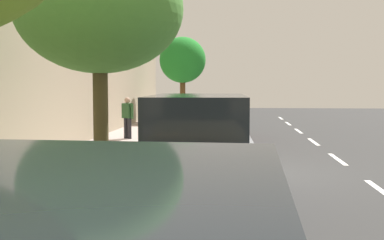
# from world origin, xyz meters

# --- Properties ---
(ground) EXTENTS (64.94, 64.94, 0.00)m
(ground) POSITION_xyz_m (0.00, 0.00, 0.00)
(ground) COLOR #2E2E2E
(sidewalk) EXTENTS (3.44, 40.59, 0.14)m
(sidewalk) POSITION_xyz_m (3.71, 0.00, 0.07)
(sidewalk) COLOR #A2918A
(sidewalk) RESTS_ON ground
(curb_edge) EXTENTS (0.16, 40.59, 0.14)m
(curb_edge) POSITION_xyz_m (1.91, 0.00, 0.07)
(curb_edge) COLOR gray
(curb_edge) RESTS_ON ground
(lane_stripe_centre) EXTENTS (0.14, 40.00, 0.01)m
(lane_stripe_centre) POSITION_xyz_m (-2.87, -0.29, 0.00)
(lane_stripe_centre) COLOR white
(lane_stripe_centre) RESTS_ON ground
(lane_stripe_bike_edge) EXTENTS (0.12, 40.59, 0.01)m
(lane_stripe_bike_edge) POSITION_xyz_m (0.44, 0.00, 0.00)
(lane_stripe_bike_edge) COLOR white
(lane_stripe_bike_edge) RESTS_ON ground
(building_facade) EXTENTS (0.50, 40.59, 4.90)m
(building_facade) POSITION_xyz_m (5.68, 0.00, 2.45)
(building_facade) COLOR gray
(building_facade) RESTS_ON ground
(parked_sedan_white_nearest) EXTENTS (2.04, 4.50, 1.52)m
(parked_sedan_white_nearest) POSITION_xyz_m (0.97, -14.47, 0.75)
(parked_sedan_white_nearest) COLOR white
(parked_sedan_white_nearest) RESTS_ON ground
(parked_sedan_red_second) EXTENTS (1.99, 4.47, 1.52)m
(parked_sedan_red_second) POSITION_xyz_m (0.92, -7.38, 0.75)
(parked_sedan_red_second) COLOR maroon
(parked_sedan_red_second) RESTS_ON ground
(parked_suv_grey_mid) EXTENTS (2.06, 4.75, 1.99)m
(parked_suv_grey_mid) POSITION_xyz_m (0.80, 3.10, 1.03)
(parked_suv_grey_mid) COLOR slate
(parked_suv_grey_mid) RESTS_ON ground
(bicycle_at_curb) EXTENTS (1.62, 0.82, 0.79)m
(bicycle_at_curb) POSITION_xyz_m (1.45, -2.43, 0.39)
(bicycle_at_curb) COLOR black
(bicycle_at_curb) RESTS_ON ground
(cyclist_with_backpack) EXTENTS (0.54, 0.55, 1.82)m
(cyclist_with_backpack) POSITION_xyz_m (1.66, -2.90, 1.12)
(cyclist_with_backpack) COLOR #C6B284
(cyclist_with_backpack) RESTS_ON ground
(street_tree_near_cyclist) EXTENTS (2.58, 2.58, 4.68)m
(street_tree_near_cyclist) POSITION_xyz_m (3.01, -14.88, 3.51)
(street_tree_near_cyclist) COLOR brown
(street_tree_near_cyclist) RESTS_ON sidewalk
(street_tree_mid_block) EXTENTS (3.57, 3.57, 5.01)m
(street_tree_mid_block) POSITION_xyz_m (3.01, 1.71, 3.76)
(street_tree_mid_block) COLOR brown
(street_tree_mid_block) RESTS_ON sidewalk
(pedestrian_on_phone) EXTENTS (0.52, 0.41, 1.56)m
(pedestrian_on_phone) POSITION_xyz_m (4.14, -5.89, 1.01)
(pedestrian_on_phone) COLOR black
(pedestrian_on_phone) RESTS_ON sidewalk
(fire_hydrant) EXTENTS (0.22, 0.22, 0.84)m
(fire_hydrant) POSITION_xyz_m (2.34, 6.26, 0.56)
(fire_hydrant) COLOR red
(fire_hydrant) RESTS_ON sidewalk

